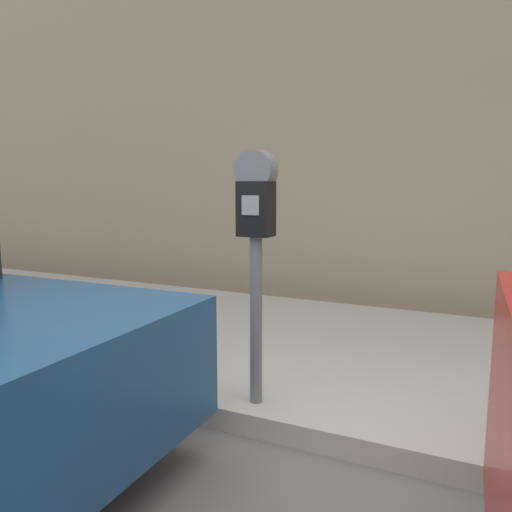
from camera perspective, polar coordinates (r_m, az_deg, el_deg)
The scene contains 3 objects.
sidewalk at distance 4.07m, azimuth 12.20°, elevation -11.23°, with size 24.00×2.80×0.14m.
building_facade at distance 6.03m, azimuth 17.86°, elevation 25.74°, with size 24.00×0.30×6.53m.
parking_meter at distance 2.81m, azimuth -0.00°, elevation 3.14°, with size 0.22×0.14×1.46m.
Camera 1 is at (0.84, -1.55, 1.41)m, focal length 35.00 mm.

